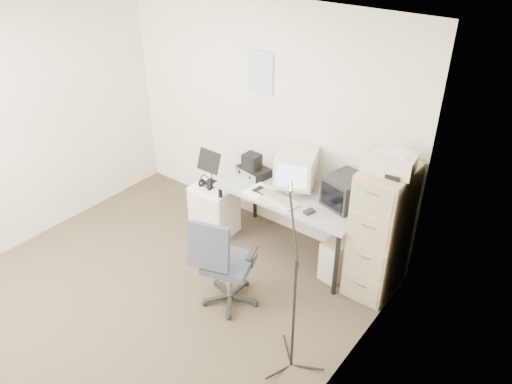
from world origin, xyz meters
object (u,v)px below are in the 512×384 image
Objects in this scene: filing_cabinet at (381,231)px; office_chair at (229,262)px; desk at (291,223)px; side_cart at (215,209)px.

filing_cabinet is 1.40× the size of office_chair.
filing_cabinet is 0.87× the size of desk.
desk is 1.62× the size of office_chair.
office_chair reaches higher than desk.
filing_cabinet reaches higher than desk.
side_cart is (-1.85, -0.22, -0.37)m from filing_cabinet.
filing_cabinet is at bearing 5.77° from side_cart.
desk is (-0.95, -0.03, -0.29)m from filing_cabinet.
side_cart is (-0.86, 0.78, -0.18)m from office_chair.
desk is 2.65× the size of side_cart.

